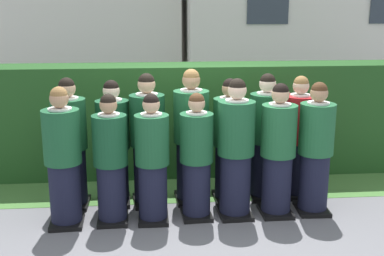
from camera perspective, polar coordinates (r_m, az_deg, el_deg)
ground_plane at (r=6.19m, az=0.22°, el=-10.09°), size 60.00×60.00×0.00m
student_front_row_0 at (r=5.92m, az=-14.45°, el=-3.62°), size 0.43×0.52×1.64m
student_front_row_1 at (r=5.90m, az=-9.23°, el=-3.89°), size 0.40×0.49×1.54m
student_front_row_2 at (r=5.87m, az=-4.54°, el=-3.87°), size 0.40×0.44×1.54m
student_front_row_3 at (r=5.96m, az=0.52°, el=-3.60°), size 0.40×0.46×1.53m
student_front_row_4 at (r=6.00m, az=5.01°, el=-2.72°), size 0.44×0.50×1.69m
student_front_row_5 at (r=6.11m, az=9.74°, el=-2.85°), size 0.42×0.51×1.63m
student_front_row_6 at (r=6.27m, az=13.86°, el=-2.62°), size 0.42×0.48×1.63m
student_rear_row_0 at (r=6.44m, az=-13.67°, el=-2.04°), size 0.43×0.48×1.66m
student_rear_row_1 at (r=6.43m, az=-8.93°, el=-2.04°), size 0.42×0.52×1.61m
student_rear_row_2 at (r=6.36m, az=-5.05°, el=-1.70°), size 0.44×0.55×1.70m
student_rear_row_3 at (r=6.42m, az=-0.09°, el=-1.31°), size 0.45×0.52×1.74m
student_rear_row_4 at (r=6.49m, az=4.24°, el=-1.74°), size 0.42×0.52×1.61m
student_rear_row_5 at (r=6.61m, az=8.36°, el=-1.32°), size 0.43×0.53×1.66m
student_in_red_blazer at (r=6.75m, az=11.98°, el=-1.33°), size 0.42×0.48×1.62m
hedge at (r=7.53m, az=-0.93°, el=0.99°), size 8.53×0.70×1.65m
lawn_strip at (r=7.01m, az=-0.44°, el=-7.06°), size 8.53×0.90×0.01m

